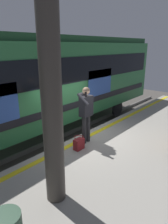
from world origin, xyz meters
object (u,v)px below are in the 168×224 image
handbag (79,144)px  station_column (51,95)px  train_carriage (31,79)px  passenger (86,111)px

handbag → station_column: size_ratio=0.09×
train_carriage → handbag: (0.67, 3.03, -1.45)m
train_carriage → handbag: bearing=77.5°
handbag → station_column: station_column is taller
train_carriage → passenger: (0.17, 2.87, -0.61)m
train_carriage → passenger: bearing=86.6°
passenger → station_column: station_column is taller
train_carriage → handbag: size_ratio=34.85×
passenger → train_carriage: bearing=-93.4°
train_carriage → handbag: 3.43m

